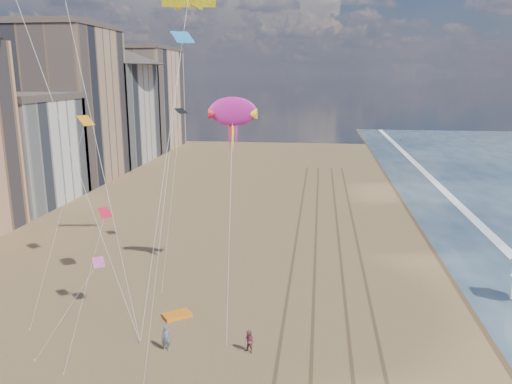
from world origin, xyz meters
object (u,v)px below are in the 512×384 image
grounded_kite (177,315)px  kite_flyer_b (249,342)px  kite_flyer_a (166,338)px  show_kite (233,112)px

grounded_kite → kite_flyer_b: (6.83, -4.79, 0.74)m
grounded_kite → kite_flyer_a: kite_flyer_a is taller
kite_flyer_a → kite_flyer_b: (6.11, 0.46, -0.11)m
show_kite → kite_flyer_b: show_kite is taller
grounded_kite → show_kite: size_ratio=0.11×
show_kite → grounded_kite: bearing=-117.1°
grounded_kite → kite_flyer_b: kite_flyer_b is taller
show_kite → kite_flyer_b: 20.02m
kite_flyer_a → kite_flyer_b: kite_flyer_a is taller
kite_flyer_b → show_kite: bearing=132.0°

